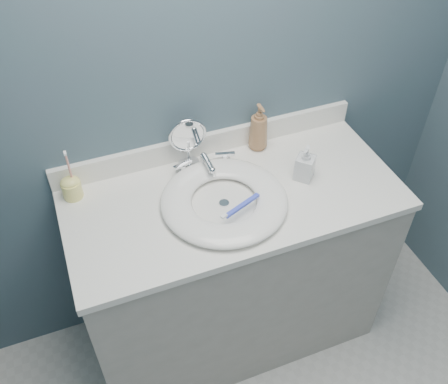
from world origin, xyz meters
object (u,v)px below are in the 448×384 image
soap_bottle_clear (305,163)px  toothbrush_holder (71,187)px  soap_bottle_amber (259,127)px  makeup_mirror (188,141)px

soap_bottle_clear → toothbrush_holder: bearing=-149.1°
soap_bottle_amber → toothbrush_holder: toothbrush_holder is taller
toothbrush_holder → soap_bottle_amber: bearing=1.5°
makeup_mirror → toothbrush_holder: size_ratio=1.03×
makeup_mirror → soap_bottle_clear: makeup_mirror is taller
makeup_mirror → toothbrush_holder: 0.45m
toothbrush_holder → makeup_mirror: bearing=2.3°
makeup_mirror → toothbrush_holder: (-0.44, -0.02, -0.07)m
soap_bottle_amber → toothbrush_holder: 0.73m
soap_bottle_amber → toothbrush_holder: (-0.73, -0.02, -0.05)m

